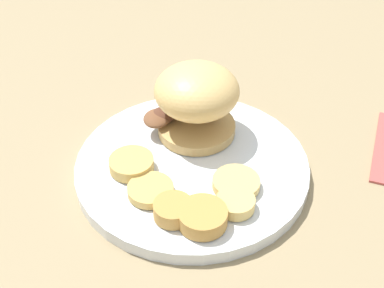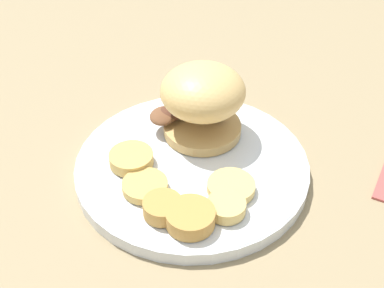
# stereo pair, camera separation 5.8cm
# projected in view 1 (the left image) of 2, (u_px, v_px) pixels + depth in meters

# --- Properties ---
(ground_plane) EXTENTS (4.00, 4.00, 0.00)m
(ground_plane) POSITION_uv_depth(u_px,v_px,m) (192.00, 172.00, 0.61)
(ground_plane) COLOR #937F5B
(dinner_plate) EXTENTS (0.26, 0.26, 0.02)m
(dinner_plate) POSITION_uv_depth(u_px,v_px,m) (192.00, 166.00, 0.60)
(dinner_plate) COLOR white
(dinner_plate) RESTS_ON ground_plane
(sandwich) EXTENTS (0.10, 0.11, 0.09)m
(sandwich) POSITION_uv_depth(u_px,v_px,m) (195.00, 98.00, 0.61)
(sandwich) COLOR tan
(sandwich) RESTS_ON dinner_plate
(potato_round_0) EXTENTS (0.05, 0.05, 0.01)m
(potato_round_0) POSITION_uv_depth(u_px,v_px,m) (154.00, 192.00, 0.55)
(potato_round_0) COLOR tan
(potato_round_0) RESTS_ON dinner_plate
(potato_round_1) EXTENTS (0.04, 0.04, 0.01)m
(potato_round_1) POSITION_uv_depth(u_px,v_px,m) (236.00, 203.00, 0.54)
(potato_round_1) COLOR #DBB766
(potato_round_1) RESTS_ON dinner_plate
(potato_round_2) EXTENTS (0.05, 0.05, 0.01)m
(potato_round_2) POSITION_uv_depth(u_px,v_px,m) (131.00, 164.00, 0.58)
(potato_round_2) COLOR tan
(potato_round_2) RESTS_ON dinner_plate
(potato_round_3) EXTENTS (0.05, 0.05, 0.01)m
(potato_round_3) POSITION_uv_depth(u_px,v_px,m) (237.00, 182.00, 0.57)
(potato_round_3) COLOR #DBB766
(potato_round_3) RESTS_ON dinner_plate
(potato_round_4) EXTENTS (0.04, 0.04, 0.02)m
(potato_round_4) POSITION_uv_depth(u_px,v_px,m) (173.00, 210.00, 0.53)
(potato_round_4) COLOR #BC8942
(potato_round_4) RESTS_ON dinner_plate
(potato_round_5) EXTENTS (0.05, 0.05, 0.02)m
(potato_round_5) POSITION_uv_depth(u_px,v_px,m) (203.00, 217.00, 0.52)
(potato_round_5) COLOR #BC8942
(potato_round_5) RESTS_ON dinner_plate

